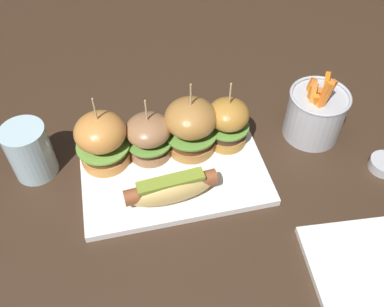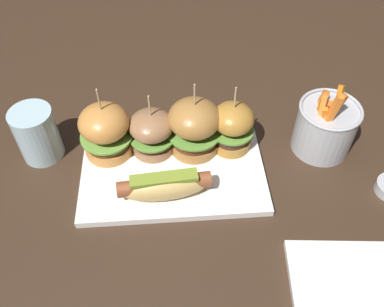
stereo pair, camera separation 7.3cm
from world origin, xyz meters
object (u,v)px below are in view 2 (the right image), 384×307
at_px(slider_center_left, 153,132).
at_px(slider_center_right, 195,126).
at_px(hot_dog, 166,185).
at_px(side_plate, 360,301).
at_px(slider_far_left, 107,130).
at_px(fries_bucket, 326,127).
at_px(slider_far_right, 233,126).
at_px(platter_main, 174,171).
at_px(water_glass, 38,134).

distance_m(slider_center_left, slider_center_right, 0.08).
distance_m(hot_dog, side_plate, 0.35).
bearing_deg(slider_center_left, slider_far_left, -179.92).
bearing_deg(hot_dog, slider_far_left, 132.24).
relative_size(slider_center_right, fries_bucket, 1.02).
xyz_separation_m(slider_center_right, slider_far_right, (0.07, -0.00, -0.01)).
bearing_deg(slider_center_right, slider_center_left, 178.50).
bearing_deg(slider_far_left, slider_far_right, -0.59).
relative_size(slider_far_left, fries_bucket, 1.00).
bearing_deg(platter_main, side_plate, -45.37).
bearing_deg(side_plate, fries_bucket, 84.69).
height_order(fries_bucket, side_plate, fries_bucket).
distance_m(slider_center_right, water_glass, 0.29).
distance_m(hot_dog, slider_center_left, 0.12).
bearing_deg(hot_dog, water_glass, 151.15).
xyz_separation_m(slider_center_left, side_plate, (0.30, -0.32, -0.05)).
height_order(slider_far_left, slider_center_right, slider_center_right).
bearing_deg(slider_far_right, slider_far_left, 179.41).
relative_size(platter_main, hot_dog, 2.08).
distance_m(hot_dog, slider_far_right, 0.17).
relative_size(slider_far_left, slider_far_right, 1.06).
height_order(hot_dog, slider_center_left, slider_center_left).
xyz_separation_m(fries_bucket, water_glass, (-0.54, 0.02, -0.00)).
xyz_separation_m(slider_far_right, water_glass, (-0.36, 0.02, -0.01)).
distance_m(hot_dog, fries_bucket, 0.32).
xyz_separation_m(hot_dog, slider_center_left, (-0.02, 0.11, 0.02)).
height_order(platter_main, slider_far_left, slider_far_left).
bearing_deg(slider_center_right, water_glass, 176.75).
relative_size(slider_far_right, water_glass, 1.34).
height_order(slider_far_right, fries_bucket, slider_far_right).
bearing_deg(slider_center_left, hot_dog, -80.51).
relative_size(slider_center_right, side_plate, 0.79).
height_order(platter_main, fries_bucket, fries_bucket).
height_order(slider_far_left, water_glass, slider_far_left).
xyz_separation_m(hot_dog, slider_center_right, (0.06, 0.11, 0.03)).
xyz_separation_m(fries_bucket, side_plate, (-0.03, -0.31, -0.05)).
relative_size(fries_bucket, water_glass, 1.41).
relative_size(platter_main, slider_far_right, 2.37).
bearing_deg(platter_main, water_glass, 164.19).
relative_size(slider_center_left, slider_far_right, 0.92).
height_order(slider_center_right, side_plate, slider_center_right).
bearing_deg(slider_far_left, fries_bucket, -0.87).
relative_size(slider_center_right, water_glass, 1.44).
xyz_separation_m(slider_center_right, side_plate, (0.22, -0.32, -0.06)).
bearing_deg(slider_far_left, side_plate, -40.13).
bearing_deg(slider_center_left, platter_main, -58.08).
height_order(platter_main, slider_far_right, slider_far_right).
xyz_separation_m(slider_center_right, water_glass, (-0.29, 0.02, -0.02)).
bearing_deg(slider_center_left, water_glass, 176.12).
height_order(side_plate, water_glass, water_glass).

